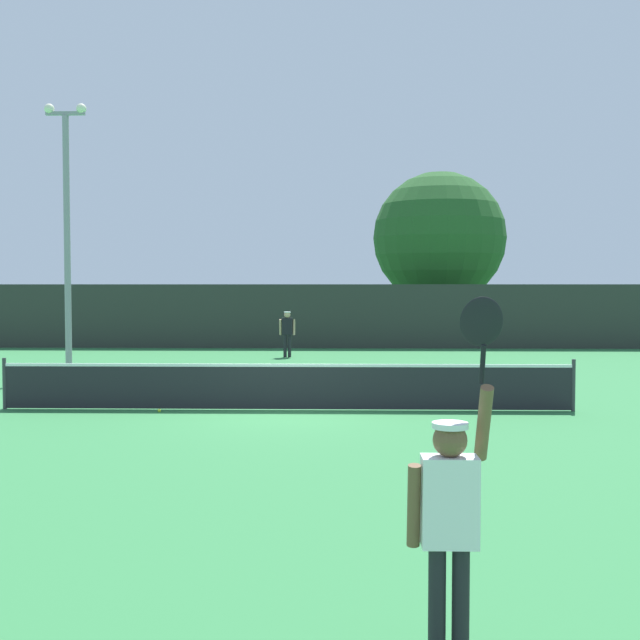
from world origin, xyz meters
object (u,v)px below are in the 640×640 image
parked_car_near (157,321)px  parked_car_mid (252,322)px  player_receiving (287,329)px  parked_car_far (441,321)px  tennis_ball (159,411)px  player_serving (451,505)px  light_pole (67,221)px  large_tree (439,238)px

parked_car_near → parked_car_mid: bearing=-11.4°
parked_car_near → player_receiving: bearing=-57.3°
parked_car_near → parked_car_far: size_ratio=0.98×
player_receiving → parked_car_far: bearing=-120.0°
tennis_ball → player_serving: bearing=-67.3°
player_serving → player_receiving: 23.01m
player_serving → tennis_ball: size_ratio=37.00×
player_receiving → tennis_ball: bearing=81.6°
light_pole → large_tree: (12.29, 14.78, 0.38)m
large_tree → parked_car_far: (0.56, 3.55, -3.99)m
player_serving → parked_car_mid: 33.65m
large_tree → light_pole: bearing=-129.8°
tennis_ball → parked_car_mid: (-0.63, 22.68, 0.74)m
player_serving → parked_car_mid: bearing=98.6°
player_receiving → light_pole: (-5.79, -6.12, 3.38)m
parked_car_near → parked_car_far: (14.41, 0.82, 0.00)m
tennis_ball → parked_car_near: bearing=103.2°
player_serving → large_tree: large_tree is taller
light_pole → large_tree: large_tree is taller
tennis_ball → parked_car_mid: size_ratio=0.02×
player_serving → parked_car_far: bearing=82.8°
large_tree → parked_car_near: size_ratio=1.86×
player_receiving → tennis_ball: 12.45m
player_serving → light_pole: 19.02m
player_serving → large_tree: bearing=83.0°
parked_car_far → large_tree: bearing=-95.6°
light_pole → player_serving: bearing=-63.4°
player_receiving → large_tree: (6.51, 8.66, 3.76)m
player_serving → player_receiving: (-2.62, 22.86, -0.10)m
player_receiving → parked_car_near: size_ratio=0.39×
light_pole → parked_car_mid: light_pole is taller
player_receiving → parked_car_far: size_ratio=0.38×
light_pole → parked_car_near: size_ratio=1.82×
player_serving → parked_car_near: 35.68m
large_tree → parked_car_mid: 9.94m
parked_car_mid → parked_car_far: same height
light_pole → parked_car_mid: bearing=78.5°
player_serving → large_tree: 31.97m
tennis_ball → light_pole: light_pole is taller
large_tree → player_receiving: bearing=-126.9°
player_receiving → large_tree: bearing=-126.9°
light_pole → parked_car_mid: 17.24m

